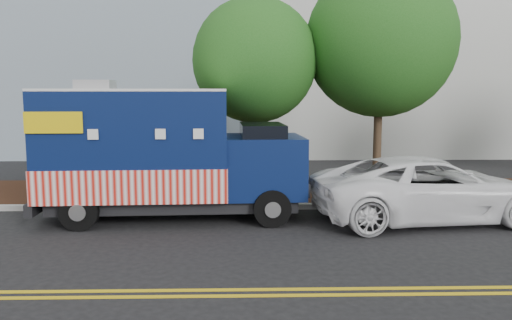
{
  "coord_description": "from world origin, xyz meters",
  "views": [
    {
      "loc": [
        1.34,
        -12.22,
        3.13
      ],
      "look_at": [
        1.66,
        0.6,
        1.48
      ],
      "focal_mm": 35.0,
      "sensor_mm": 36.0,
      "label": 1
    }
  ],
  "objects": [
    {
      "name": "food_truck",
      "position": [
        -0.79,
        0.48,
        1.6
      ],
      "size": [
        6.79,
        2.81,
        3.52
      ],
      "rotation": [
        0.0,
        0.0,
        0.04
      ],
      "color": "black",
      "rests_on": "ground"
    },
    {
      "name": "ground",
      "position": [
        0.0,
        0.0,
        0.0
      ],
      "size": [
        120.0,
        120.0,
        0.0
      ],
      "primitive_type": "plane",
      "color": "black",
      "rests_on": "ground"
    },
    {
      "name": "centerline_near",
      "position": [
        0.0,
        -4.45,
        0.01
      ],
      "size": [
        120.0,
        0.1,
        0.01
      ],
      "primitive_type": "cube",
      "color": "gold",
      "rests_on": "ground"
    },
    {
      "name": "mulch_strip",
      "position": [
        0.0,
        3.5,
        0.07
      ],
      "size": [
        120.0,
        4.0,
        0.15
      ],
      "primitive_type": "cube",
      "color": "black",
      "rests_on": "ground"
    },
    {
      "name": "curb",
      "position": [
        0.0,
        1.4,
        0.07
      ],
      "size": [
        120.0,
        0.18,
        0.15
      ],
      "primitive_type": "cube",
      "color": "#9E9E99",
      "rests_on": "ground"
    },
    {
      "name": "white_car",
      "position": [
        6.0,
        0.02,
        0.81
      ],
      "size": [
        6.12,
        3.38,
        1.62
      ],
      "primitive_type": "imported",
      "rotation": [
        0.0,
        0.0,
        1.69
      ],
      "color": "white",
      "rests_on": "ground"
    },
    {
      "name": "sign_post",
      "position": [
        -4.22,
        1.75,
        1.2
      ],
      "size": [
        0.06,
        0.06,
        2.4
      ],
      "primitive_type": "cube",
      "color": "#473828",
      "rests_on": "ground"
    },
    {
      "name": "tree_c",
      "position": [
        5.62,
        3.58,
        4.8
      ],
      "size": [
        4.7,
        4.7,
        7.16
      ],
      "color": "#38281C",
      "rests_on": "ground"
    },
    {
      "name": "centerline_far",
      "position": [
        0.0,
        -4.7,
        0.01
      ],
      "size": [
        120.0,
        0.1,
        0.01
      ],
      "primitive_type": "cube",
      "color": "gold",
      "rests_on": "ground"
    },
    {
      "name": "tree_b",
      "position": [
        1.69,
        3.45,
        4.22
      ],
      "size": [
        3.87,
        3.87,
        6.16
      ],
      "color": "#38281C",
      "rests_on": "ground"
    }
  ]
}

